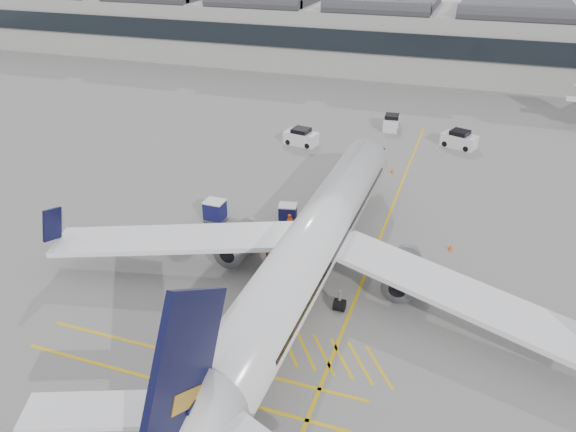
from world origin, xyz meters
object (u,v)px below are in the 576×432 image
(ramp_agent_a, at_px, (290,224))
(airliner_main, at_px, (311,247))
(ramp_agent_b, at_px, (268,248))
(baggage_cart_a, at_px, (288,213))
(pushback_tug, at_px, (180,239))
(belt_loader, at_px, (320,238))

(ramp_agent_a, bearing_deg, airliner_main, -94.20)
(airliner_main, xyz_separation_m, ramp_agent_b, (-4.50, 2.71, -2.51))
(ramp_agent_b, bearing_deg, baggage_cart_a, -114.58)
(ramp_agent_a, distance_m, ramp_agent_b, 4.56)
(ramp_agent_a, height_order, ramp_agent_b, ramp_agent_b)
(baggage_cart_a, xyz_separation_m, pushback_tug, (-7.36, -6.86, -0.38))
(belt_loader, height_order, ramp_agent_a, belt_loader)
(belt_loader, height_order, ramp_agent_b, belt_loader)
(ramp_agent_b, height_order, pushback_tug, ramp_agent_b)
(ramp_agent_a, relative_size, ramp_agent_b, 0.94)
(baggage_cart_a, bearing_deg, belt_loader, -47.05)
(pushback_tug, bearing_deg, belt_loader, 42.39)
(airliner_main, bearing_deg, pushback_tug, 170.89)
(airliner_main, height_order, ramp_agent_a, airliner_main)
(airliner_main, relative_size, ramp_agent_b, 22.48)
(ramp_agent_a, bearing_deg, pushback_tug, 177.87)
(airliner_main, distance_m, belt_loader, 7.04)
(ramp_agent_b, distance_m, pushback_tug, 7.84)
(belt_loader, bearing_deg, pushback_tug, -162.54)
(baggage_cart_a, distance_m, pushback_tug, 10.07)
(baggage_cart_a, xyz_separation_m, ramp_agent_a, (0.82, -1.79, -0.04))
(belt_loader, relative_size, baggage_cart_a, 2.57)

